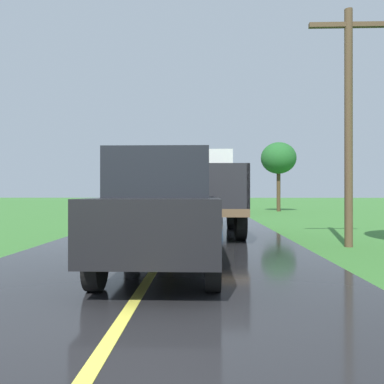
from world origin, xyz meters
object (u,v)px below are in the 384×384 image
banana_truck_far (203,191)px  roadside_tree_mid_right (279,159)px  utility_pole_roadside (349,117)px  banana_truck_near (203,190)px  following_car (164,211)px

banana_truck_far → roadside_tree_mid_right: (5.54, 1.75, 2.44)m
banana_truck_far → utility_pole_roadside: (3.65, -16.43, 1.82)m
banana_truck_near → utility_pole_roadside: 5.15m
banana_truck_near → following_car: (-0.62, -6.55, -0.40)m
banana_truck_far → following_car: 19.90m
roadside_tree_mid_right → following_car: bearing=-106.0°
utility_pole_roadside → following_car: utility_pole_roadside is taller
banana_truck_near → banana_truck_far: size_ratio=1.00×
following_car → utility_pole_roadside: bearing=38.6°
banana_truck_far → utility_pole_roadside: utility_pole_roadside is taller
following_car → banana_truck_far: bearing=88.1°
banana_truck_near → banana_truck_far: (0.05, 13.34, -0.01)m
banana_truck_near → following_car: banana_truck_near is taller
utility_pole_roadside → following_car: size_ratio=1.47×
roadside_tree_mid_right → utility_pole_roadside: bearing=-95.9°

